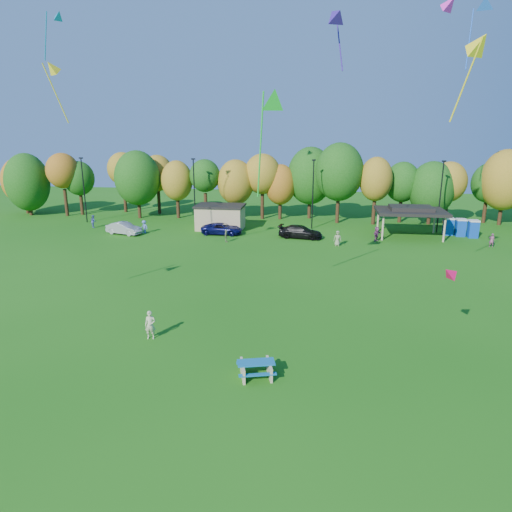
# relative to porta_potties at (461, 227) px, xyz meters

# --- Properties ---
(ground) EXTENTS (160.00, 160.00, 0.00)m
(ground) POSITION_rel_porta_potties_xyz_m (-20.30, -38.04, -1.10)
(ground) COLOR #19600F
(ground) RESTS_ON ground
(tree_line) EXTENTS (93.57, 10.55, 11.15)m
(tree_line) POSITION_rel_porta_potties_xyz_m (-21.33, 7.47, 4.82)
(tree_line) COLOR black
(tree_line) RESTS_ON ground
(lamp_posts) EXTENTS (64.50, 0.25, 9.09)m
(lamp_posts) POSITION_rel_porta_potties_xyz_m (-18.30, 1.96, 3.80)
(lamp_posts) COLOR black
(lamp_posts) RESTS_ON ground
(utility_building) EXTENTS (6.30, 4.30, 3.25)m
(utility_building) POSITION_rel_porta_potties_xyz_m (-30.30, -0.04, 0.54)
(utility_building) COLOR tan
(utility_building) RESTS_ON ground
(pavilion) EXTENTS (8.20, 6.20, 3.77)m
(pavilion) POSITION_rel_porta_potties_xyz_m (-6.30, -1.04, 2.13)
(pavilion) COLOR tan
(pavilion) RESTS_ON ground
(porta_potties) EXTENTS (3.75, 2.32, 2.18)m
(porta_potties) POSITION_rel_porta_potties_xyz_m (0.00, 0.00, 0.00)
(porta_potties) COLOR #0D41B0
(porta_potties) RESTS_ON ground
(picnic_table) EXTENTS (2.33, 2.09, 0.85)m
(picnic_table) POSITION_rel_porta_potties_xyz_m (-20.28, -36.76, -0.60)
(picnic_table) COLOR tan
(picnic_table) RESTS_ON ground
(kite_flyer) EXTENTS (0.74, 0.55, 1.83)m
(kite_flyer) POSITION_rel_porta_potties_xyz_m (-27.47, -33.16, -0.18)
(kite_flyer) COLOR #C3BE92
(kite_flyer) RESTS_ON ground
(car_a) EXTENTS (4.09, 2.19, 1.32)m
(car_a) POSITION_rel_porta_potties_xyz_m (-42.05, -4.18, -0.44)
(car_a) COLOR silver
(car_a) RESTS_ON ground
(car_b) EXTENTS (4.91, 2.83, 1.53)m
(car_b) POSITION_rel_porta_potties_xyz_m (-41.67, -4.87, -0.33)
(car_b) COLOR #A1A1A7
(car_b) RESTS_ON ground
(car_c) EXTENTS (5.15, 2.40, 1.43)m
(car_c) POSITION_rel_porta_potties_xyz_m (-29.44, -3.15, -0.38)
(car_c) COLOR #0C0E4A
(car_c) RESTS_ON ground
(car_d) EXTENTS (5.59, 2.98, 1.54)m
(car_d) POSITION_rel_porta_potties_xyz_m (-19.54, -3.82, -0.33)
(car_d) COLOR black
(car_d) RESTS_ON ground
(far_person_0) EXTENTS (1.33, 1.60, 1.72)m
(far_person_0) POSITION_rel_porta_potties_xyz_m (-10.54, -4.10, -0.24)
(far_person_0) COLOR #88396E
(far_person_0) RESTS_ON ground
(far_person_1) EXTENTS (1.20, 0.95, 1.63)m
(far_person_1) POSITION_rel_porta_potties_xyz_m (-39.41, -3.80, -0.28)
(far_person_1) COLOR #526EB6
(far_person_1) RESTS_ON ground
(far_person_2) EXTENTS (1.03, 1.06, 1.72)m
(far_person_2) POSITION_rel_porta_potties_xyz_m (-47.45, -1.55, -0.24)
(far_person_2) COLOR #455599
(far_person_2) RESTS_ON ground
(far_person_3) EXTENTS (0.87, 0.58, 1.74)m
(far_person_3) POSITION_rel_porta_potties_xyz_m (-15.19, -7.17, -0.23)
(far_person_3) COLOR gray
(far_person_3) RESTS_ON ground
(far_person_4) EXTENTS (0.43, 0.92, 1.54)m
(far_person_4) POSITION_rel_porta_potties_xyz_m (-28.05, -7.23, -0.33)
(far_person_4) COLOR #748752
(far_person_4) RESTS_ON ground
(far_person_5) EXTENTS (0.64, 0.48, 1.58)m
(far_person_5) POSITION_rel_porta_potties_xyz_m (1.90, -5.34, -0.31)
(far_person_5) COLOR #98476C
(far_person_5) RESTS_ON ground
(kite_0) EXTENTS (2.34, 3.04, 5.42)m
(kite_0) POSITION_rel_porta_potties_xyz_m (-40.48, -19.21, 16.70)
(kite_0) COLOR yellow
(kite_6) EXTENTS (2.00, 2.90, 4.62)m
(kite_6) POSITION_rel_porta_potties_xyz_m (-16.74, -21.58, 19.49)
(kite_6) COLOR #351887
(kite_8) EXTENTS (2.06, 2.05, 1.66)m
(kite_8) POSITION_rel_porta_potties_xyz_m (-7.92, -17.40, 21.03)
(kite_8) COLOR #FF2AC9
(kite_9) EXTENTS (2.16, 3.99, 6.60)m
(kite_9) POSITION_rel_porta_potties_xyz_m (-3.34, -10.63, 22.53)
(kite_9) COLOR blue
(kite_12) EXTENTS (1.31, 1.18, 1.07)m
(kite_12) POSITION_rel_porta_potties_xyz_m (-10.02, -32.83, 3.90)
(kite_12) COLOR #CE0B45
(kite_13) EXTENTS (2.25, 4.55, 7.60)m
(kite_13) POSITION_rel_porta_potties_xyz_m (-20.58, -26.73, 13.59)
(kite_13) COLOR #1DDA35
(kite_14) EXTENTS (2.40, 1.87, 4.32)m
(kite_14) POSITION_rel_porta_potties_xyz_m (-40.61, -17.22, 21.17)
(kite_14) COLOR #0C80B7
(kite_15) EXTENTS (2.62, 3.27, 5.63)m
(kite_15) POSITION_rel_porta_potties_xyz_m (-7.99, -26.26, 16.63)
(kite_15) COLOR yellow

